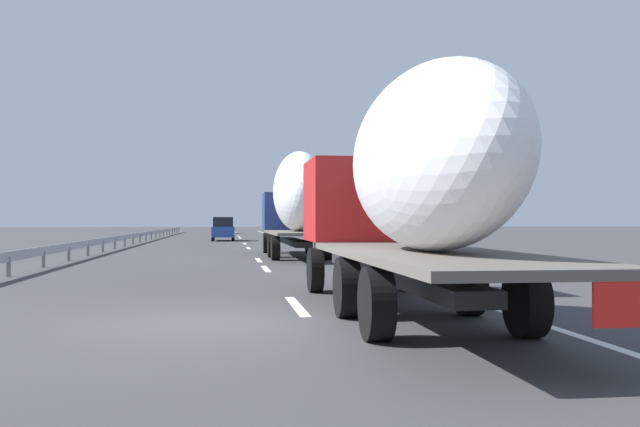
{
  "coord_description": "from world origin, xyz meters",
  "views": [
    {
      "loc": [
        -11.78,
        -0.41,
        1.69
      ],
      "look_at": [
        18.22,
        -4.44,
        1.98
      ],
      "focal_mm": 39.63,
      "sensor_mm": 36.0,
      "label": 1
    }
  ],
  "objects_px": {
    "truck_trailing": "(409,183)",
    "road_sign": "(305,214)",
    "car_blue_sedan": "(223,229)",
    "truck_lead": "(296,200)",
    "car_red_compact": "(222,226)"
  },
  "relations": [
    {
      "from": "truck_lead",
      "to": "road_sign",
      "type": "relative_size",
      "value": 3.83
    },
    {
      "from": "car_red_compact",
      "to": "road_sign",
      "type": "height_order",
      "value": "road_sign"
    },
    {
      "from": "truck_trailing",
      "to": "road_sign",
      "type": "xyz_separation_m",
      "value": [
        43.5,
        -3.1,
        -0.15
      ]
    },
    {
      "from": "road_sign",
      "to": "car_red_compact",
      "type": "bearing_deg",
      "value": 10.91
    },
    {
      "from": "road_sign",
      "to": "truck_lead",
      "type": "bearing_deg",
      "value": 172.52
    },
    {
      "from": "truck_trailing",
      "to": "car_blue_sedan",
      "type": "xyz_separation_m",
      "value": [
        46.52,
        3.37,
        -1.37
      ]
    },
    {
      "from": "truck_trailing",
      "to": "road_sign",
      "type": "distance_m",
      "value": 43.61
    },
    {
      "from": "car_blue_sedan",
      "to": "road_sign",
      "type": "height_order",
      "value": "road_sign"
    },
    {
      "from": "truck_lead",
      "to": "car_red_compact",
      "type": "height_order",
      "value": "truck_lead"
    },
    {
      "from": "truck_lead",
      "to": "car_blue_sedan",
      "type": "height_order",
      "value": "truck_lead"
    },
    {
      "from": "truck_trailing",
      "to": "car_blue_sedan",
      "type": "distance_m",
      "value": 46.67
    },
    {
      "from": "car_red_compact",
      "to": "car_blue_sedan",
      "type": "height_order",
      "value": "car_blue_sedan"
    },
    {
      "from": "truck_lead",
      "to": "car_red_compact",
      "type": "bearing_deg",
      "value": 3.5
    },
    {
      "from": "truck_lead",
      "to": "car_blue_sedan",
      "type": "distance_m",
      "value": 26.91
    },
    {
      "from": "car_red_compact",
      "to": "truck_lead",
      "type": "bearing_deg",
      "value": -176.5
    }
  ]
}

